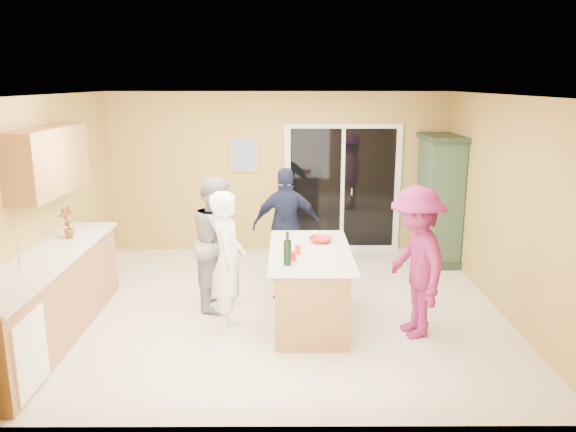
{
  "coord_description": "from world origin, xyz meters",
  "views": [
    {
      "loc": [
        0.12,
        -6.57,
        2.75
      ],
      "look_at": [
        0.15,
        0.1,
        1.15
      ],
      "focal_mm": 35.0,
      "sensor_mm": 36.0,
      "label": 1
    }
  ],
  "objects_px": {
    "woman_navy": "(287,225)",
    "woman_magenta": "(416,262)",
    "kitchen_island": "(310,289)",
    "green_hutch": "(439,201)",
    "woman_white": "(228,262)",
    "woman_grey": "(218,242)"
  },
  "relations": [
    {
      "from": "woman_navy",
      "to": "woman_magenta",
      "type": "xyz_separation_m",
      "value": [
        1.4,
        -1.73,
        0.03
      ]
    },
    {
      "from": "kitchen_island",
      "to": "woman_magenta",
      "type": "relative_size",
      "value": 1.01
    },
    {
      "from": "green_hutch",
      "to": "woman_magenta",
      "type": "height_order",
      "value": "green_hutch"
    },
    {
      "from": "woman_white",
      "to": "woman_navy",
      "type": "height_order",
      "value": "woman_navy"
    },
    {
      "from": "woman_grey",
      "to": "green_hutch",
      "type": "bearing_deg",
      "value": -61.34
    },
    {
      "from": "green_hutch",
      "to": "woman_navy",
      "type": "height_order",
      "value": "green_hutch"
    },
    {
      "from": "kitchen_island",
      "to": "woman_grey",
      "type": "height_order",
      "value": "woman_grey"
    },
    {
      "from": "kitchen_island",
      "to": "woman_white",
      "type": "bearing_deg",
      "value": -168.55
    },
    {
      "from": "kitchen_island",
      "to": "green_hutch",
      "type": "distance_m",
      "value": 3.2
    },
    {
      "from": "woman_white",
      "to": "woman_magenta",
      "type": "relative_size",
      "value": 0.96
    },
    {
      "from": "green_hutch",
      "to": "woman_magenta",
      "type": "xyz_separation_m",
      "value": [
        -0.95,
        -2.66,
        -0.12
      ]
    },
    {
      "from": "green_hutch",
      "to": "woman_white",
      "type": "relative_size",
      "value": 1.22
    },
    {
      "from": "green_hutch",
      "to": "woman_navy",
      "type": "distance_m",
      "value": 2.54
    },
    {
      "from": "green_hutch",
      "to": "woman_white",
      "type": "xyz_separation_m",
      "value": [
        -3.01,
        -2.55,
        -0.16
      ]
    },
    {
      "from": "green_hutch",
      "to": "woman_grey",
      "type": "bearing_deg",
      "value": -150.69
    },
    {
      "from": "woman_magenta",
      "to": "woman_white",
      "type": "bearing_deg",
      "value": -103.1
    },
    {
      "from": "kitchen_island",
      "to": "woman_magenta",
      "type": "height_order",
      "value": "woman_magenta"
    },
    {
      "from": "kitchen_island",
      "to": "woman_white",
      "type": "distance_m",
      "value": 1.01
    },
    {
      "from": "green_hutch",
      "to": "woman_white",
      "type": "bearing_deg",
      "value": -139.7
    },
    {
      "from": "kitchen_island",
      "to": "green_hutch",
      "type": "xyz_separation_m",
      "value": [
        2.09,
        2.37,
        0.54
      ]
    },
    {
      "from": "kitchen_island",
      "to": "woman_navy",
      "type": "xyz_separation_m",
      "value": [
        -0.26,
        1.44,
        0.39
      ]
    },
    {
      "from": "green_hutch",
      "to": "woman_grey",
      "type": "height_order",
      "value": "green_hutch"
    }
  ]
}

